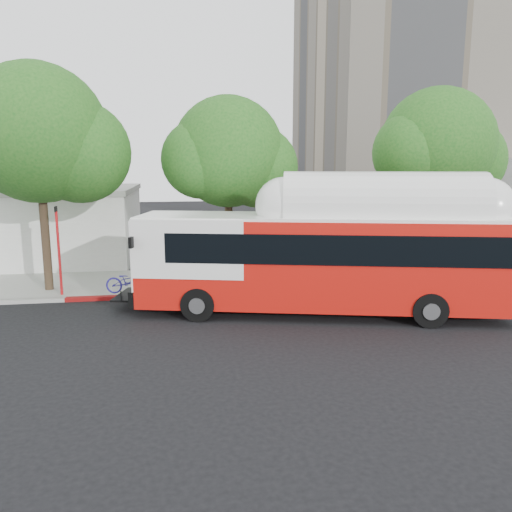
{
  "coord_description": "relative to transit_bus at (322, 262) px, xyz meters",
  "views": [
    {
      "loc": [
        -3.23,
        -16.94,
        5.57
      ],
      "look_at": [
        -0.18,
        3.0,
        1.85
      ],
      "focal_mm": 35.0,
      "sensor_mm": 36.0,
      "label": 1
    }
  ],
  "objects": [
    {
      "name": "street_tree_mid",
      "position": [
        -2.55,
        5.35,
        3.91
      ],
      "size": [
        5.75,
        5.0,
        8.62
      ],
      "color": "#2D2116",
      "rests_on": "ground"
    },
    {
      "name": "curb_strip",
      "position": [
        -1.96,
        3.19,
        -1.92
      ],
      "size": [
        60.0,
        0.3,
        0.15
      ],
      "primitive_type": "cube",
      "color": "gray",
      "rests_on": "ground"
    },
    {
      "name": "street_tree_left",
      "position": [
        -10.49,
        4.85,
        4.61
      ],
      "size": [
        6.67,
        5.8,
        9.74
      ],
      "color": "#2D2116",
      "rests_on": "ground"
    },
    {
      "name": "red_curb_segment",
      "position": [
        -4.96,
        3.19,
        -1.91
      ],
      "size": [
        10.0,
        0.32,
        0.16
      ],
      "primitive_type": "cube",
      "color": "maroon",
      "rests_on": "ground"
    },
    {
      "name": "street_tree_right",
      "position": [
        7.48,
        5.15,
        4.26
      ],
      "size": [
        6.21,
        5.4,
        9.18
      ],
      "color": "#2D2116",
      "rests_on": "ground"
    },
    {
      "name": "ground",
      "position": [
        -1.96,
        -0.71,
        -1.99
      ],
      "size": [
        120.0,
        120.0,
        0.0
      ],
      "primitive_type": "plane",
      "color": "black",
      "rests_on": "ground"
    },
    {
      "name": "signal_pole",
      "position": [
        -10.21,
        3.76,
        -0.0
      ],
      "size": [
        0.11,
        0.37,
        3.88
      ],
      "color": "red",
      "rests_on": "ground"
    },
    {
      "name": "transit_bus",
      "position": [
        0.0,
        0.0,
        0.0
      ],
      "size": [
        14.6,
        5.97,
        4.26
      ],
      "rotation": [
        0.0,
        0.0,
        -0.24
      ],
      "color": "red",
      "rests_on": "ground"
    },
    {
      "name": "sidewalk",
      "position": [
        -1.96,
        5.79,
        -1.92
      ],
      "size": [
        60.0,
        5.0,
        0.15
      ],
      "primitive_type": "cube",
      "color": "gray",
      "rests_on": "ground"
    },
    {
      "name": "apartment_tower",
      "position": [
        16.04,
        27.29,
        15.63
      ],
      "size": [
        18.0,
        18.0,
        37.0
      ],
      "color": "gray",
      "rests_on": "ground"
    }
  ]
}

